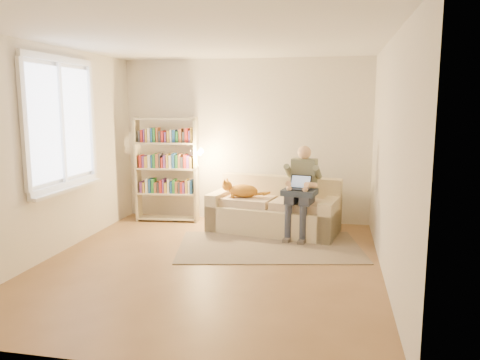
% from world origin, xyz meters
% --- Properties ---
extents(floor, '(4.50, 4.50, 0.00)m').
position_xyz_m(floor, '(0.00, 0.00, 0.00)').
color(floor, brown).
rests_on(floor, ground).
extents(ceiling, '(4.00, 4.50, 0.02)m').
position_xyz_m(ceiling, '(0.00, 0.00, 2.60)').
color(ceiling, white).
rests_on(ceiling, wall_back).
extents(wall_left, '(0.02, 4.50, 2.60)m').
position_xyz_m(wall_left, '(-2.00, 0.00, 1.30)').
color(wall_left, silver).
rests_on(wall_left, floor).
extents(wall_right, '(0.02, 4.50, 2.60)m').
position_xyz_m(wall_right, '(2.00, 0.00, 1.30)').
color(wall_right, silver).
rests_on(wall_right, floor).
extents(wall_back, '(4.00, 0.02, 2.60)m').
position_xyz_m(wall_back, '(0.00, 2.25, 1.30)').
color(wall_back, silver).
rests_on(wall_back, floor).
extents(wall_front, '(4.00, 0.02, 2.60)m').
position_xyz_m(wall_front, '(0.00, -2.25, 1.30)').
color(wall_front, silver).
rests_on(wall_front, floor).
extents(window, '(0.12, 1.52, 1.69)m').
position_xyz_m(window, '(-1.95, 0.20, 1.38)').
color(window, white).
rests_on(window, wall_left).
extents(sofa, '(2.00, 1.17, 0.80)m').
position_xyz_m(sofa, '(0.57, 1.62, 0.29)').
color(sofa, beige).
rests_on(sofa, floor).
extents(person, '(0.44, 0.61, 1.30)m').
position_xyz_m(person, '(0.99, 1.39, 0.74)').
color(person, slate).
rests_on(person, sofa).
extents(cat, '(0.68, 0.31, 0.24)m').
position_xyz_m(cat, '(0.10, 1.58, 0.61)').
color(cat, orange).
rests_on(cat, sofa).
extents(blanket, '(0.52, 0.45, 0.08)m').
position_xyz_m(blanket, '(0.91, 1.29, 0.67)').
color(blanket, '#252F41').
rests_on(blanket, person).
extents(laptop, '(0.33, 0.30, 0.24)m').
position_xyz_m(laptop, '(0.91, 1.30, 0.76)').
color(laptop, black).
rests_on(laptop, blanket).
extents(bookshelf, '(1.13, 0.35, 1.68)m').
position_xyz_m(bookshelf, '(-1.21, 1.90, 0.93)').
color(bookshelf, '#BCB18E').
rests_on(bookshelf, floor).
extents(rug, '(2.63, 1.86, 0.01)m').
position_xyz_m(rug, '(0.61, 0.81, 0.01)').
color(rug, '#80715D').
rests_on(rug, floor).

